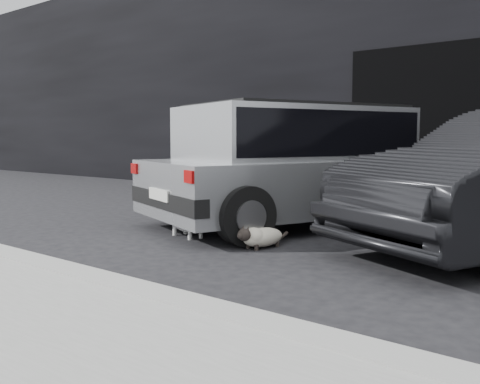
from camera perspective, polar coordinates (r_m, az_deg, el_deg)
The scene contains 6 objects.
ground at distance 6.08m, azimuth 2.87°, elevation -4.47°, with size 80.00×80.00×0.00m, color black.
garage_opening at distance 9.18m, azimuth 23.19°, elevation 6.71°, with size 4.00×0.10×2.60m, color black.
curb at distance 3.52m, azimuth -9.22°, elevation -11.23°, with size 18.00×0.25×0.12m, color gray.
silver_hatchback at distance 6.75m, azimuth 6.53°, elevation 3.44°, with size 3.11×4.39×1.48m.
cat_siamese at distance 5.28m, azimuth 2.11°, elevation -4.81°, with size 0.32×0.72×0.25m.
cat_white at distance 5.85m, azimuth -5.44°, elevation -3.04°, with size 0.81×0.40×0.38m.
Camera 1 is at (3.52, -4.83, 1.09)m, focal length 40.00 mm.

